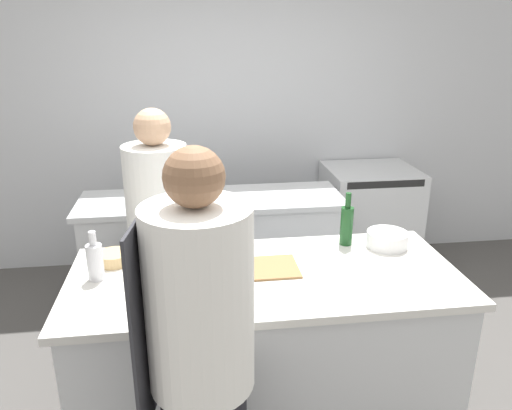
% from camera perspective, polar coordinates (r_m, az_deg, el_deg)
% --- Properties ---
extents(wall_back, '(8.00, 0.06, 2.80)m').
position_cam_1_polar(wall_back, '(4.46, -3.13, 10.88)').
color(wall_back, silver).
rests_on(wall_back, ground_plane).
extents(prep_counter, '(2.00, 0.88, 0.89)m').
position_cam_1_polar(prep_counter, '(2.81, 1.00, -15.85)').
color(prep_counter, silver).
rests_on(prep_counter, ground_plane).
extents(pass_counter, '(1.95, 0.60, 0.89)m').
position_cam_1_polar(pass_counter, '(3.87, -4.89, -5.36)').
color(pass_counter, silver).
rests_on(pass_counter, ground_plane).
extents(oven_range, '(0.77, 0.67, 0.92)m').
position_cam_1_polar(oven_range, '(4.59, 12.70, -1.49)').
color(oven_range, silver).
rests_on(oven_range, ground_plane).
extents(chef_at_prep_near, '(0.44, 0.42, 1.71)m').
position_cam_1_polar(chef_at_prep_near, '(2.01, -6.26, -17.96)').
color(chef_at_prep_near, black).
rests_on(chef_at_prep_near, ground_plane).
extents(chef_at_stove, '(0.44, 0.43, 1.63)m').
position_cam_1_polar(chef_at_stove, '(3.27, -10.87, -3.58)').
color(chef_at_stove, black).
rests_on(chef_at_stove, ground_plane).
extents(bottle_olive_oil, '(0.07, 0.07, 0.31)m').
position_cam_1_polar(bottle_olive_oil, '(2.91, 10.33, -2.17)').
color(bottle_olive_oil, '#19471E').
rests_on(bottle_olive_oil, prep_counter).
extents(bottle_vinegar, '(0.09, 0.09, 0.31)m').
position_cam_1_polar(bottle_vinegar, '(2.19, -3.12, -9.53)').
color(bottle_vinegar, black).
rests_on(bottle_vinegar, prep_counter).
extents(bottle_wine, '(0.09, 0.09, 0.21)m').
position_cam_1_polar(bottle_wine, '(2.77, -4.32, -3.96)').
color(bottle_wine, '#2D5175').
rests_on(bottle_wine, prep_counter).
extents(bottle_cooking_oil, '(0.08, 0.08, 0.26)m').
position_cam_1_polar(bottle_cooking_oil, '(2.61, -17.92, -6.06)').
color(bottle_cooking_oil, silver).
rests_on(bottle_cooking_oil, prep_counter).
extents(bowl_mixing_large, '(0.23, 0.23, 0.09)m').
position_cam_1_polar(bowl_mixing_large, '(2.96, 14.75, -3.81)').
color(bowl_mixing_large, white).
rests_on(bowl_mixing_large, prep_counter).
extents(bowl_prep_small, '(0.17, 0.17, 0.06)m').
position_cam_1_polar(bowl_prep_small, '(2.78, -15.92, -5.84)').
color(bowl_prep_small, tan).
rests_on(bowl_prep_small, prep_counter).
extents(cup, '(0.09, 0.09, 0.08)m').
position_cam_1_polar(cup, '(2.35, -4.49, -9.71)').
color(cup, '#33477F').
rests_on(cup, prep_counter).
extents(cutting_board, '(0.37, 0.27, 0.01)m').
position_cam_1_polar(cutting_board, '(2.62, 0.76, -7.21)').
color(cutting_board, olive).
rests_on(cutting_board, prep_counter).
extents(stockpot, '(0.30, 0.30, 0.23)m').
position_cam_1_polar(stockpot, '(3.71, -9.40, 2.52)').
color(stockpot, silver).
rests_on(stockpot, pass_counter).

